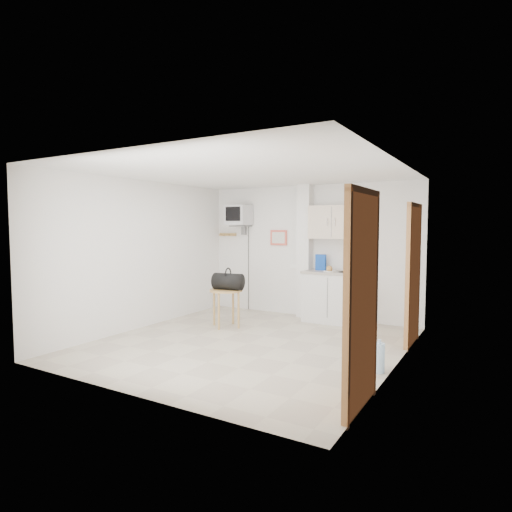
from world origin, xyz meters
The scene contains 7 objects.
ground centered at (0.00, 0.00, 0.00)m, with size 4.50×4.50×0.00m, color #B6A991.
room_envelope centered at (0.24, 0.09, 1.54)m, with size 4.24×4.54×2.55m.
kitchenette centered at (0.57, 2.00, 0.80)m, with size 1.03×0.58×2.10m.
crt_television centered at (-1.45, 2.02, 1.94)m, with size 0.44×0.45×2.15m.
round_table centered at (-0.88, 0.71, 0.55)m, with size 0.56×0.56×0.65m.
duffel_bag centered at (-0.83, 0.71, 0.79)m, with size 0.54×0.34×0.38m.
water_bottle centered at (1.98, -0.29, 0.18)m, with size 0.13×0.13×0.40m.
Camera 1 is at (3.21, -5.29, 1.73)m, focal length 30.00 mm.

